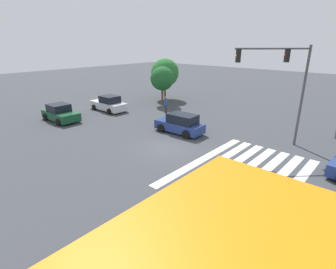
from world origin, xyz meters
TOP-DOWN VIEW (x-y plane):
  - ground_plane at (0.00, 0.00)m, footprint 122.39×122.39m
  - crosswalk_markings at (0.00, -5.95)m, footprint 9.56×6.30m
  - traffic_signal_mast at (5.80, -5.80)m, footprint 3.80×3.80m
  - car_0 at (-1.78, 12.64)m, footprint 2.23×4.26m
  - car_1 at (3.18, 1.42)m, footprint 2.09×4.34m
  - car_3 at (3.85, 12.39)m, footprint 2.16×4.60m
  - pedestrian at (7.32, 6.81)m, footprint 0.41×0.41m
  - tree_corner_b at (10.12, 9.90)m, footprint 2.86×2.86m
  - tree_corner_c at (12.86, 11.92)m, footprint 3.69×3.69m
  - fire_hydrant at (-7.62, -6.32)m, footprint 0.22×0.22m

SIDE VIEW (x-z plane):
  - ground_plane at x=0.00m, z-range 0.00..0.00m
  - crosswalk_markings at x=0.00m, z-range 0.00..0.01m
  - fire_hydrant at x=-7.62m, z-range 0.00..0.86m
  - car_0 at x=-1.78m, z-range -0.08..1.57m
  - car_3 at x=3.85m, z-range -0.10..1.62m
  - car_1 at x=3.18m, z-range -0.05..1.65m
  - pedestrian at x=7.32m, z-range 0.12..1.93m
  - tree_corner_b at x=10.12m, z-range 0.87..5.49m
  - tree_corner_c at x=12.86m, z-range 0.83..6.19m
  - traffic_signal_mast at x=5.80m, z-range 1.46..8.70m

